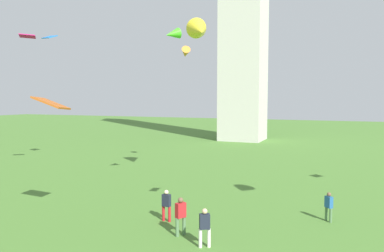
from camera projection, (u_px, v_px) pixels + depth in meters
person_0 at (205, 225)px, 15.73m from camera, size 0.52×0.46×1.74m
person_1 at (329, 205)px, 19.10m from camera, size 0.45×0.46×1.57m
person_2 at (181, 214)px, 17.09m from camera, size 0.47×0.55×1.85m
person_4 at (166, 204)px, 19.13m from camera, size 0.52×0.28×1.69m
kite_flying_1 at (185, 53)px, 32.54m from camera, size 1.37×1.56×1.24m
kite_flying_3 at (27, 36)px, 29.16m from camera, size 1.46×1.43×0.25m
kite_flying_4 at (172, 34)px, 23.60m from camera, size 1.21×1.33×0.92m
kite_flying_5 at (199, 30)px, 25.72m from camera, size 2.65×2.92×2.12m
kite_flying_6 at (50, 37)px, 32.93m from camera, size 1.53×1.21×0.49m
kite_flying_9 at (51, 103)px, 17.78m from camera, size 1.75×1.37×0.69m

